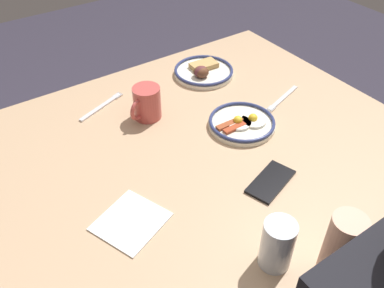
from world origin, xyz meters
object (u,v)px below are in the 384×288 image
object	(u,v)px
plate_near_main	(242,123)
fork_near	(102,106)
paper_napkin	(131,222)
plate_center_pancakes	(203,71)
fork_far	(282,99)
drinking_glass	(277,246)
coffee_mug	(147,103)
cell_phone	(271,182)

from	to	relation	value
plate_near_main	fork_near	world-z (taller)	plate_near_main
plate_near_main	paper_napkin	world-z (taller)	plate_near_main
plate_center_pancakes	paper_napkin	size ratio (longest dim) A/B	1.42
fork_far	fork_near	bearing A→B (deg)	-30.08
drinking_glass	coffee_mug	bearing A→B (deg)	-93.52
fork_near	coffee_mug	bearing A→B (deg)	126.44
plate_near_main	plate_center_pancakes	size ratio (longest dim) A/B	0.95
drinking_glass	fork_near	size ratio (longest dim) A/B	0.68
plate_center_pancakes	paper_napkin	world-z (taller)	plate_center_pancakes
plate_near_main	cell_phone	distance (m)	0.25
drinking_glass	fork_far	distance (m)	0.64
coffee_mug	paper_napkin	bearing A→B (deg)	54.90
plate_near_main	cell_phone	world-z (taller)	plate_near_main
fork_far	plate_center_pancakes	bearing A→B (deg)	-65.30
coffee_mug	drinking_glass	distance (m)	0.61
coffee_mug	paper_napkin	size ratio (longest dim) A/B	0.77
plate_center_pancakes	fork_near	bearing A→B (deg)	-3.36
plate_near_main	drinking_glass	size ratio (longest dim) A/B	1.66
drinking_glass	fork_far	xyz separation A→B (m)	(-0.45, -0.44, -0.05)
plate_near_main	coffee_mug	distance (m)	0.30
plate_center_pancakes	drinking_glass	world-z (taller)	drinking_glass
plate_near_main	cell_phone	bearing A→B (deg)	67.92
plate_near_main	fork_far	distance (m)	0.21
plate_near_main	plate_center_pancakes	world-z (taller)	plate_center_pancakes
paper_napkin	fork_near	size ratio (longest dim) A/B	0.84
drinking_glass	fork_far	world-z (taller)	drinking_glass
plate_near_main	drinking_glass	bearing A→B (deg)	58.51
cell_phone	fork_far	distance (m)	0.40
plate_center_pancakes	cell_phone	bearing A→B (deg)	72.44
paper_napkin	fork_near	distance (m)	0.49
drinking_glass	fork_near	distance (m)	0.74
coffee_mug	cell_phone	size ratio (longest dim) A/B	0.80
drinking_glass	plate_near_main	bearing A→B (deg)	-121.49
fork_near	fork_far	bearing A→B (deg)	149.92
plate_near_main	plate_center_pancakes	distance (m)	0.32
plate_center_pancakes	drinking_glass	bearing A→B (deg)	65.48
drinking_glass	paper_napkin	world-z (taller)	drinking_glass
drinking_glass	paper_napkin	xyz separation A→B (m)	(0.20, -0.27, -0.05)
coffee_mug	cell_phone	xyz separation A→B (m)	(-0.12, 0.43, -0.05)
cell_phone	fork_near	bearing A→B (deg)	-86.77
coffee_mug	plate_center_pancakes	bearing A→B (deg)	-159.75
coffee_mug	fork_far	bearing A→B (deg)	158.15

